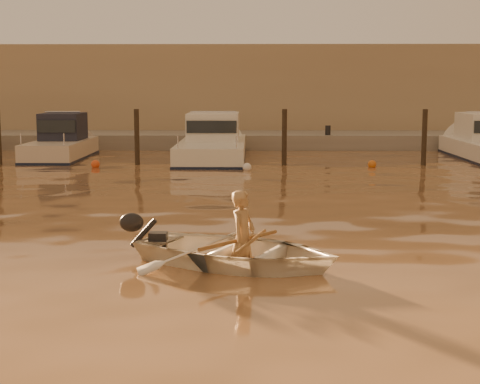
{
  "coord_description": "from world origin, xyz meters",
  "views": [
    {
      "loc": [
        -1.39,
        -12.52,
        2.88
      ],
      "look_at": [
        -1.61,
        1.95,
        0.75
      ],
      "focal_mm": 55.0,
      "sensor_mm": 36.0,
      "label": 1
    }
  ],
  "objects_px": {
    "dinghy": "(237,251)",
    "moored_boat_1": "(60,142)",
    "waterfront_building": "(277,93)",
    "person": "(243,238)",
    "moored_boat_2": "(213,143)"
  },
  "relations": [
    {
      "from": "moored_boat_1",
      "to": "dinghy",
      "type": "bearing_deg",
      "value": -67.0
    },
    {
      "from": "moored_boat_1",
      "to": "moored_boat_2",
      "type": "xyz_separation_m",
      "value": [
        5.96,
        0.0,
        0.0
      ]
    },
    {
      "from": "moored_boat_2",
      "to": "person",
      "type": "bearing_deg",
      "value": -85.42
    },
    {
      "from": "person",
      "to": "waterfront_building",
      "type": "distance_m",
      "value": 28.2
    },
    {
      "from": "dinghy",
      "to": "person",
      "type": "xyz_separation_m",
      "value": [
        0.09,
        -0.04,
        0.23
      ]
    },
    {
      "from": "dinghy",
      "to": "waterfront_building",
      "type": "distance_m",
      "value": 28.18
    },
    {
      "from": "moored_boat_2",
      "to": "waterfront_building",
      "type": "distance_m",
      "value": 11.51
    },
    {
      "from": "waterfront_building",
      "to": "moored_boat_2",
      "type": "bearing_deg",
      "value": -104.72
    },
    {
      "from": "person",
      "to": "moored_boat_2",
      "type": "bearing_deg",
      "value": 28.95
    },
    {
      "from": "dinghy",
      "to": "moored_boat_2",
      "type": "relative_size",
      "value": 0.41
    },
    {
      "from": "moored_boat_1",
      "to": "waterfront_building",
      "type": "xyz_separation_m",
      "value": [
        8.85,
        11.0,
        1.77
      ]
    },
    {
      "from": "dinghy",
      "to": "moored_boat_1",
      "type": "height_order",
      "value": "moored_boat_1"
    },
    {
      "from": "moored_boat_2",
      "to": "dinghy",
      "type": "bearing_deg",
      "value": -85.71
    },
    {
      "from": "person",
      "to": "moored_boat_1",
      "type": "distance_m",
      "value": 18.6
    },
    {
      "from": "dinghy",
      "to": "moored_boat_1",
      "type": "xyz_separation_m",
      "value": [
        -7.24,
        17.05,
        0.4
      ]
    }
  ]
}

